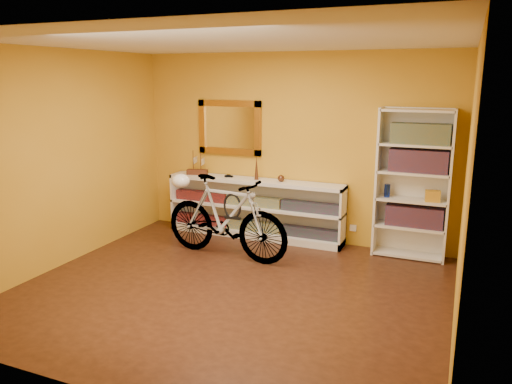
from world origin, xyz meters
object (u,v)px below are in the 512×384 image
at_px(bookcase, 413,185).
at_px(bicycle, 225,217).
at_px(console_unit, 254,208).
at_px(helmet, 181,181).

xyz_separation_m(bookcase, bicycle, (-2.16, -0.93, -0.42)).
xyz_separation_m(console_unit, bicycle, (-0.02, -0.90, 0.10)).
bearing_deg(bicycle, helmet, 90.00).
relative_size(console_unit, bookcase, 1.37).
distance_m(console_unit, helmet, 1.20).
relative_size(bicycle, helmet, 7.39).
height_order(bookcase, bicycle, bookcase).
distance_m(console_unit, bicycle, 0.91).
xyz_separation_m(bicycle, helmet, (-0.68, 0.07, 0.40)).
distance_m(console_unit, bookcase, 2.21).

